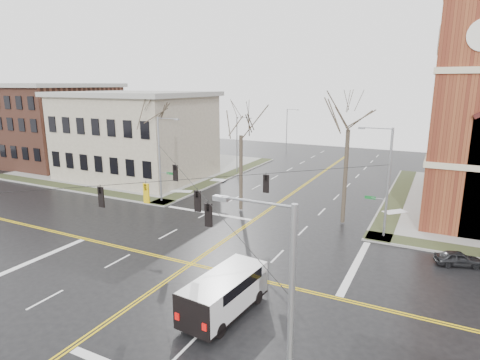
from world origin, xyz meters
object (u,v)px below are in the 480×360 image
at_px(signal_pole_ne, 386,180).
at_px(tree_nw_near, 241,130).
at_px(signal_pole_nw, 161,157).
at_px(streetlight_north_a, 238,142).
at_px(cargo_van, 227,290).
at_px(tree_ne, 349,123).
at_px(parked_car_a, 458,258).
at_px(signal_pole_se, 285,333).
at_px(streetlight_north_b, 287,129).
at_px(tree_nw_far, 151,120).

distance_m(signal_pole_ne, tree_nw_near, 14.17).
relative_size(signal_pole_nw, streetlight_north_a, 1.12).
xyz_separation_m(streetlight_north_a, cargo_van, (15.88, -32.20, -3.14)).
distance_m(signal_pole_ne, tree_ne, 5.91).
xyz_separation_m(cargo_van, parked_car_a, (11.68, 12.53, -0.80)).
bearing_deg(signal_pole_se, signal_pole_nw, 134.55).
relative_size(signal_pole_nw, parked_car_a, 2.93).
bearing_deg(streetlight_north_b, cargo_van, -73.08).
distance_m(signal_pole_nw, streetlight_north_a, 16.52).
xyz_separation_m(signal_pole_ne, signal_pole_nw, (-22.64, 0.00, 0.00)).
relative_size(cargo_van, tree_nw_far, 0.51).
bearing_deg(streetlight_north_b, streetlight_north_a, -90.00).
bearing_deg(tree_ne, tree_nw_far, 179.99).
xyz_separation_m(parked_car_a, tree_nw_near, (-19.35, 4.38, 7.59)).
distance_m(cargo_van, tree_ne, 19.42).
height_order(signal_pole_ne, streetlight_north_b, signal_pole_ne).
bearing_deg(signal_pole_nw, signal_pole_se, -45.45).
relative_size(streetlight_north_a, cargo_van, 1.31).
height_order(signal_pole_ne, signal_pole_se, same).
bearing_deg(signal_pole_ne, tree_nw_near, 174.96).
height_order(streetlight_north_a, tree_nw_near, tree_nw_near).
distance_m(streetlight_north_a, cargo_van, 36.04).
relative_size(parked_car_a, tree_ne, 0.24).
bearing_deg(signal_pole_ne, signal_pole_se, -90.00).
xyz_separation_m(signal_pole_ne, tree_ne, (-3.67, 1.91, 4.22)).
bearing_deg(streetlight_north_a, streetlight_north_b, 90.00).
xyz_separation_m(streetlight_north_a, parked_car_a, (27.57, -19.67, -3.94)).
bearing_deg(tree_nw_near, streetlight_north_a, 118.24).
xyz_separation_m(cargo_van, tree_nw_near, (-7.67, 16.91, 6.79)).
relative_size(streetlight_north_a, tree_nw_far, 0.67).
xyz_separation_m(streetlight_north_a, streetlight_north_b, (0.00, 20.00, 0.00)).
bearing_deg(tree_nw_near, streetlight_north_b, 103.10).
bearing_deg(streetlight_north_b, tree_nw_far, -95.38).
distance_m(cargo_van, parked_car_a, 17.15).
relative_size(streetlight_north_b, tree_nw_far, 0.67).
xyz_separation_m(signal_pole_nw, streetlight_north_a, (0.67, 16.50, -0.48)).
xyz_separation_m(streetlight_north_a, tree_ne, (18.30, -14.59, 4.70)).
xyz_separation_m(tree_nw_near, tree_ne, (10.09, 0.69, 1.05)).
bearing_deg(signal_pole_nw, cargo_van, -43.48).
distance_m(cargo_van, tree_nw_far, 27.00).
distance_m(signal_pole_nw, streetlight_north_b, 36.51).
relative_size(signal_pole_se, tree_nw_far, 0.76).
height_order(streetlight_north_b, tree_nw_near, tree_nw_near).
bearing_deg(tree_nw_far, tree_nw_near, -3.48).
height_order(tree_nw_far, tree_ne, tree_ne).
height_order(signal_pole_ne, streetlight_north_a, signal_pole_ne).
relative_size(tree_nw_far, tree_ne, 0.94).
height_order(streetlight_north_b, tree_nw_far, tree_nw_far).
xyz_separation_m(signal_pole_nw, tree_nw_near, (8.88, 1.21, 3.17)).
bearing_deg(tree_ne, cargo_van, -97.83).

